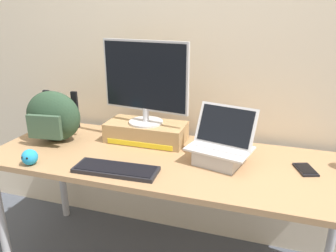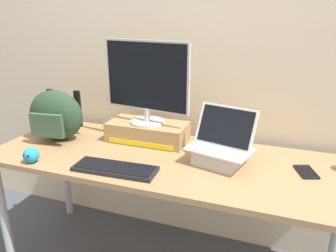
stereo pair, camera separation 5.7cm
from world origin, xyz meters
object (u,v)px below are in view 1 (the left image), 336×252
object	(u,v)px
desktop_monitor	(145,81)
open_laptop	(220,151)
external_keyboard	(116,169)
messenger_backpack	(53,117)
plush_toy	(30,157)
toner_box_yellow	(146,132)
cell_phone	(306,169)

from	to	relation	value
desktop_monitor	open_laptop	distance (m)	0.58
external_keyboard	messenger_backpack	world-z (taller)	messenger_backpack
messenger_backpack	plush_toy	bearing A→B (deg)	-83.38
toner_box_yellow	plush_toy	world-z (taller)	toner_box_yellow
cell_phone	open_laptop	bearing A→B (deg)	165.26
external_keyboard	toner_box_yellow	bearing A→B (deg)	87.92
toner_box_yellow	plush_toy	size ratio (longest dim) A/B	5.78
open_laptop	messenger_backpack	size ratio (longest dim) A/B	1.01
cell_phone	plush_toy	bearing A→B (deg)	175.26
open_laptop	plush_toy	xyz separation A→B (m)	(-0.92, -0.32, -0.02)
open_laptop	messenger_backpack	xyz separation A→B (m)	(-1.00, -0.00, 0.09)
open_laptop	cell_phone	world-z (taller)	open_laptop
cell_phone	plush_toy	distance (m)	1.39
toner_box_yellow	open_laptop	size ratio (longest dim) A/B	1.33
open_laptop	external_keyboard	size ratio (longest dim) A/B	0.84
toner_box_yellow	cell_phone	world-z (taller)	toner_box_yellow
external_keyboard	plush_toy	xyz separation A→B (m)	(-0.45, -0.06, 0.03)
toner_box_yellow	plush_toy	distance (m)	0.66
desktop_monitor	messenger_backpack	distance (m)	0.59
desktop_monitor	open_laptop	xyz separation A→B (m)	(0.47, -0.16, -0.30)
plush_toy	cell_phone	bearing A→B (deg)	15.00
open_laptop	desktop_monitor	bearing A→B (deg)	174.79
messenger_backpack	plush_toy	world-z (taller)	messenger_backpack
plush_toy	open_laptop	bearing A→B (deg)	19.30
desktop_monitor	open_laptop	size ratio (longest dim) A/B	1.50
external_keyboard	plush_toy	distance (m)	0.46
toner_box_yellow	desktop_monitor	world-z (taller)	desktop_monitor
toner_box_yellow	external_keyboard	world-z (taller)	toner_box_yellow
desktop_monitor	toner_box_yellow	bearing A→B (deg)	87.21
open_laptop	plush_toy	bearing A→B (deg)	-147.10
messenger_backpack	cell_phone	world-z (taller)	messenger_backpack
messenger_backpack	external_keyboard	bearing A→B (deg)	-32.78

